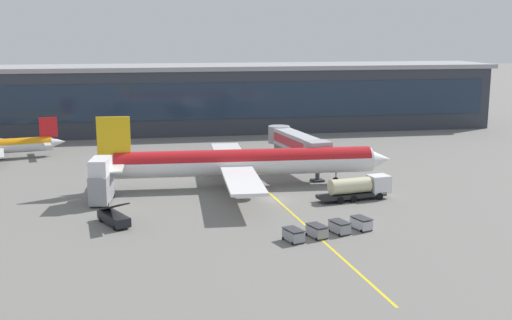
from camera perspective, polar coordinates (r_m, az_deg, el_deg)
The scene contains 12 objects.
ground_plane at distance 92.02m, azimuth 1.55°, elevation -3.46°, with size 700.00×700.00×0.00m, color slate.
apron_lead_in_line at distance 93.96m, azimuth 1.44°, elevation -3.15°, with size 0.30×80.00×0.01m, color yellow.
terminal_building at distance 154.43m, azimuth -8.67°, elevation 5.38°, with size 162.25×19.57×15.58m.
main_airliner at distance 98.45m, azimuth -1.18°, elevation -0.20°, with size 46.90×37.42×11.16m.
jet_bridge at distance 110.42m, azimuth 3.53°, elevation 1.58°, with size 6.59×20.62×6.52m.
fuel_tanker at distance 92.51m, azimuth 9.06°, elevation -2.41°, with size 11.07×4.38×3.25m.
catering_lift at distance 92.00m, azimuth -13.49°, elevation -1.81°, with size 3.35×7.06×6.30m.
belt_loader at distance 81.64m, azimuth -12.44°, elevation -4.94°, with size 4.29×6.80×3.49m.
baggage_cart_0 at distance 73.80m, azimuth 3.32°, elevation -6.61°, with size 2.30×3.00×1.48m.
baggage_cart_1 at distance 75.46m, azimuth 5.40°, elevation -6.24°, with size 2.30×3.00×1.48m.
baggage_cart_2 at distance 77.21m, azimuth 7.39°, elevation -5.87°, with size 2.30×3.00×1.48m.
baggage_cart_3 at distance 79.06m, azimuth 9.28°, elevation -5.51°, with size 2.30×3.00×1.48m.
Camera 1 is at (-18.38, -87.05, 23.50)m, focal length 45.34 mm.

